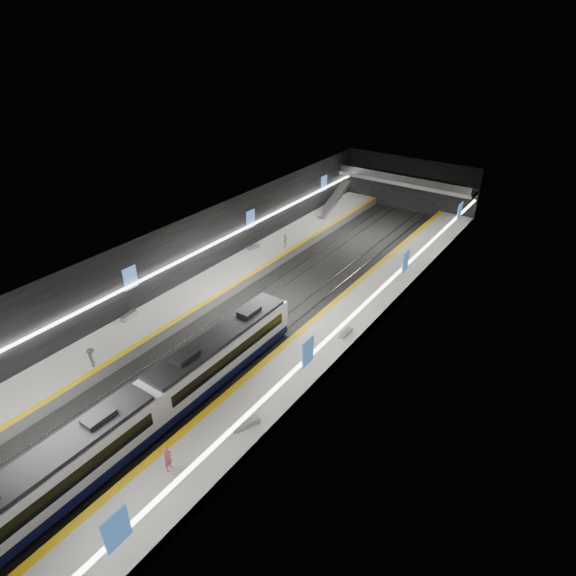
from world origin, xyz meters
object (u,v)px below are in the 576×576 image
Objects in this scene: train at (149,405)px; bench_right_far at (346,333)px; bench_left_far at (254,247)px; passenger_left_a at (285,241)px; bench_right_near at (246,424)px; bench_left_near at (129,316)px; passenger_right_a at (168,459)px; escalator at (334,199)px; passenger_left_b at (92,357)px.

train reaches higher than bench_right_far.
bench_left_far is at bearing 113.88° from train.
passenger_left_a is (-15.17, 11.98, 0.67)m from bench_right_far.
passenger_left_a is at bearing 144.20° from bench_right_near.
train is 14.02m from bench_left_near.
bench_left_near is 18.82m from bench_left_far.
passenger_right_a is (-1.70, -5.57, 0.67)m from bench_right_near.
bench_left_near is at bearing -150.74° from bench_right_far.
train is 16.51× the size of passenger_right_a.
bench_left_far is at bearing -95.77° from escalator.
train is at bearing -1.01° from passenger_left_a.
bench_right_far is (0.35, 13.69, -0.04)m from bench_right_near.
passenger_left_a is 1.00× the size of passenger_left_b.
train is 28.85m from bench_left_far.
bench_left_far is 0.95× the size of passenger_left_b.
bench_left_far is (0.11, 18.82, -0.02)m from bench_left_near.
escalator is 4.79× the size of bench_right_far.
passenger_right_a is (-2.05, -19.27, 0.71)m from bench_right_far.
bench_right_near is (16.07, -39.70, -1.66)m from escalator.
escalator is 4.02× the size of bench_right_near.
train is 15.09× the size of bench_right_near.
bench_right_near is (17.74, -23.15, 0.04)m from bench_left_far.
bench_right_near is at bearing -67.96° from escalator.
bench_right_near is 1.19× the size of bench_right_far.
train reaches higher than passenger_left_a.
bench_right_far is (18.09, -9.46, 0.00)m from bench_left_far.
train is 8.48m from passenger_left_b.
escalator is 4.56× the size of passenger_left_b.
bench_left_far is 0.95× the size of passenger_left_a.
bench_left_near is 18.96m from passenger_right_a.
passenger_right_a is (14.37, -45.28, -0.99)m from escalator.
bench_right_far is at bearing -17.44° from passenger_right_a.
bench_right_near is at bearing -89.42° from bench_right_far.
bench_left_far is 29.17m from bench_right_near.
bench_right_near is 1.09× the size of passenger_right_a.
bench_right_far is at bearing 112.75° from bench_right_near.
bench_left_far is at bearing 154.43° from bench_right_far.
train reaches higher than bench_left_far.
passenger_left_b is at bearing -68.26° from bench_left_far.
passenger_right_a is 13.25m from passenger_left_b.
bench_left_far is 20.42m from bench_right_far.
escalator reaches higher than passenger_right_a.
bench_left_far is at bearing 80.62° from bench_left_near.
bench_left_near is (-1.78, -35.37, -1.67)m from escalator.
escalator is at bearing 136.24° from bench_right_near.
escalator is 41.75m from passenger_left_b.
bench_left_near is at bearing -41.29° from passenger_left_b.
passenger_left_a is (-14.82, 25.67, 0.63)m from bench_right_near.
train reaches higher than passenger_right_a.
passenger_left_a is (-8.75, 28.88, -0.32)m from train.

